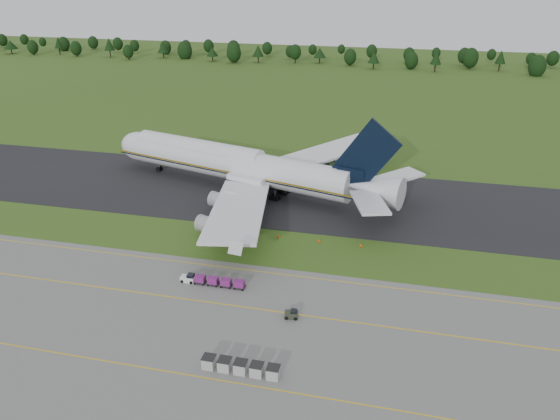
% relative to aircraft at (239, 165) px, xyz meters
% --- Properties ---
extents(ground, '(600.00, 600.00, 0.00)m').
position_rel_aircraft_xyz_m(ground, '(13.80, -29.41, -6.64)').
color(ground, '#335319').
rests_on(ground, ground).
extents(apron, '(300.00, 52.00, 0.06)m').
position_rel_aircraft_xyz_m(apron, '(13.80, -63.41, -6.61)').
color(apron, slate).
rests_on(apron, ground).
extents(taxiway, '(300.00, 40.00, 0.08)m').
position_rel_aircraft_xyz_m(taxiway, '(13.80, -1.41, -6.60)').
color(taxiway, black).
rests_on(taxiway, ground).
extents(apron_markings, '(300.00, 30.20, 0.01)m').
position_rel_aircraft_xyz_m(apron_markings, '(13.80, -56.39, -6.57)').
color(apron_markings, '#E3BA0D').
rests_on(apron_markings, apron).
extents(tree_line, '(526.28, 23.39, 11.59)m').
position_rel_aircraft_xyz_m(tree_line, '(22.78, 190.30, -0.73)').
color(tree_line, black).
rests_on(tree_line, ground).
extents(aircraft, '(82.93, 77.79, 23.24)m').
position_rel_aircraft_xyz_m(aircraft, '(0.00, 0.00, 0.00)').
color(aircraft, silver).
rests_on(aircraft, ground).
extents(baggage_train, '(12.22, 1.56, 1.50)m').
position_rel_aircraft_xyz_m(baggage_train, '(8.80, -45.90, -5.78)').
color(baggage_train, white).
rests_on(baggage_train, apron).
extents(utility_cart, '(2.29, 1.54, 1.18)m').
position_rel_aircraft_xyz_m(utility_cart, '(25.11, -52.55, -6.00)').
color(utility_cart, '#2B3223').
rests_on(utility_cart, apron).
extents(uld_row, '(11.46, 1.86, 1.84)m').
position_rel_aircraft_xyz_m(uld_row, '(20.85, -67.10, -5.65)').
color(uld_row, '#ABABAB').
rests_on(uld_row, apron).
extents(edge_markers, '(26.91, 0.30, 0.60)m').
position_rel_aircraft_xyz_m(edge_markers, '(20.73, -25.04, -6.36)').
color(edge_markers, '#E54607').
rests_on(edge_markers, ground).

